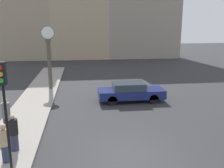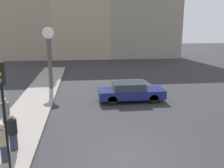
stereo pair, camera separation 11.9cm
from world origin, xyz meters
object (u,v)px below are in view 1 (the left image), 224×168
object	(u,v)px
pedestrian_black_jacket	(14,133)
pedestrian_tan_coat	(4,143)
pedestrian_grey_jacket	(6,116)
traffic_light_near	(4,97)
sedan_car	(130,92)
street_clock	(49,58)

from	to	relation	value
pedestrian_black_jacket	pedestrian_tan_coat	size ratio (longest dim) A/B	1.00
pedestrian_black_jacket	pedestrian_grey_jacket	world-z (taller)	pedestrian_grey_jacket
pedestrian_tan_coat	traffic_light_near	bearing A→B (deg)	-64.65
pedestrian_tan_coat	pedestrian_black_jacket	bearing A→B (deg)	83.48
sedan_car	street_clock	distance (m)	7.51
traffic_light_near	street_clock	bearing A→B (deg)	89.98
street_clock	pedestrian_tan_coat	bearing A→B (deg)	-92.31
pedestrian_black_jacket	pedestrian_grey_jacket	distance (m)	2.05
pedestrian_grey_jacket	sedan_car	bearing A→B (deg)	33.66
street_clock	pedestrian_black_jacket	xyz separation A→B (m)	(-0.36, -10.66, -1.79)
traffic_light_near	pedestrian_grey_jacket	bearing A→B (deg)	106.83
pedestrian_grey_jacket	traffic_light_near	bearing A→B (deg)	-73.17
sedan_car	pedestrian_grey_jacket	size ratio (longest dim) A/B	2.61
sedan_car	traffic_light_near	xyz separation A→B (m)	(-6.04, -8.60, 2.35)
sedan_car	pedestrian_tan_coat	distance (m)	10.02
sedan_car	street_clock	size ratio (longest dim) A/B	0.91
pedestrian_black_jacket	traffic_light_near	bearing A→B (deg)	-79.46
sedan_car	pedestrian_black_jacket	size ratio (longest dim) A/B	2.92
street_clock	pedestrian_tan_coat	xyz separation A→B (m)	(-0.47, -11.60, -1.77)
pedestrian_tan_coat	sedan_car	bearing A→B (deg)	49.50
sedan_car	traffic_light_near	distance (m)	10.76
pedestrian_grey_jacket	pedestrian_tan_coat	bearing A→B (deg)	-76.34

